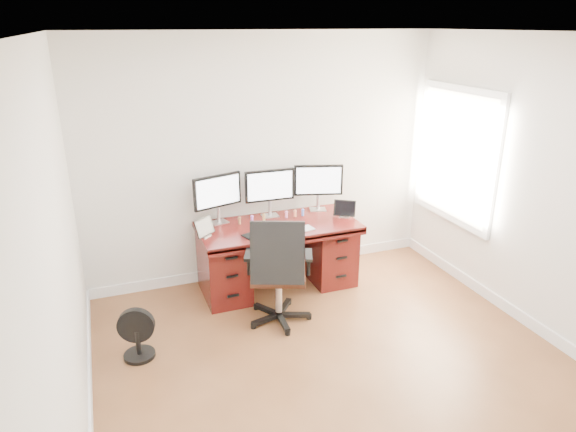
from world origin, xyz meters
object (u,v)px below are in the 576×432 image
object	(u,v)px
floor_fan	(137,335)
keyboard	(284,228)
desk	(277,253)
office_chair	(279,289)
monitor_center	(270,187)

from	to	relation	value
floor_fan	keyboard	size ratio (longest dim) A/B	1.74
desk	floor_fan	xyz separation A→B (m)	(-1.58, -0.81, -0.17)
office_chair	monitor_center	distance (m)	1.21
office_chair	monitor_center	world-z (taller)	monitor_center
desk	office_chair	distance (m)	0.75
office_chair	keyboard	bearing A→B (deg)	85.99
floor_fan	monitor_center	world-z (taller)	monitor_center
office_chair	monitor_center	xyz separation A→B (m)	(0.24, 0.95, 0.72)
desk	office_chair	world-z (taller)	office_chair
monitor_center	keyboard	bearing A→B (deg)	-85.22
office_chair	floor_fan	size ratio (longest dim) A/B	2.39
desk	office_chair	xyz separation A→B (m)	(-0.24, -0.71, -0.03)
desk	monitor_center	size ratio (longest dim) A/B	3.09
monitor_center	office_chair	bearing A→B (deg)	-102.43
floor_fan	keyboard	distance (m)	1.81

